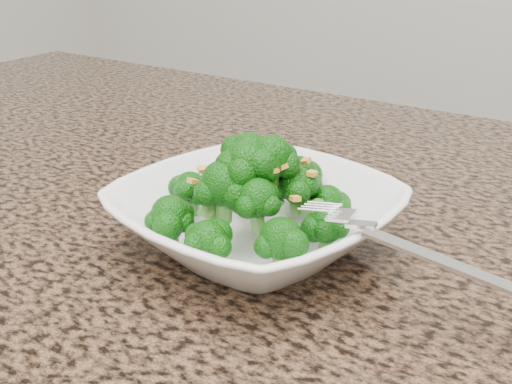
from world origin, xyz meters
The scene contains 5 objects.
granite_counter centered at (0.00, 0.30, 0.89)m, with size 1.64×1.04×0.03m, color brown.
bowl centered at (-0.02, 0.34, 0.93)m, with size 0.21×0.21×0.05m, color white.
broccoli_pile centered at (-0.02, 0.34, 0.98)m, with size 0.19×0.19×0.06m, color #0E5509, non-canonical shape.
garlic_topping centered at (-0.02, 0.34, 1.02)m, with size 0.11×0.11×0.01m, color gold, non-canonical shape.
fork centered at (0.09, 0.32, 0.96)m, with size 0.17×0.03×0.01m, color silver, non-canonical shape.
Camera 1 is at (0.24, -0.05, 1.15)m, focal length 45.00 mm.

